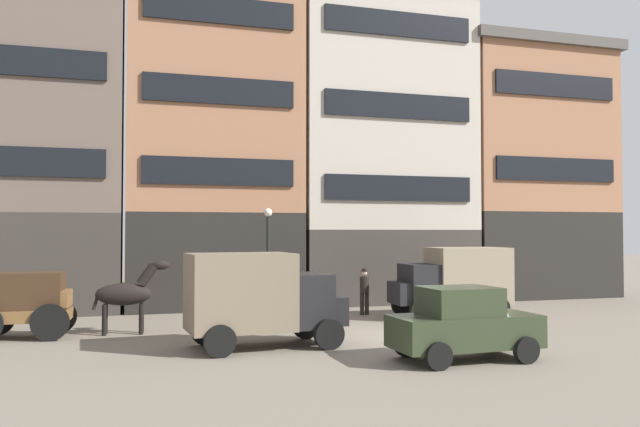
# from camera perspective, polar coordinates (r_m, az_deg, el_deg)

# --- Properties ---
(ground_plane) EXTENTS (120.00, 120.00, 0.00)m
(ground_plane) POSITION_cam_1_polar(r_m,az_deg,el_deg) (20.01, 6.81, -10.87)
(ground_plane) COLOR slate
(building_far_left) EXTENTS (7.58, 5.52, 15.67)m
(building_far_left) POSITION_cam_1_polar(r_m,az_deg,el_deg) (28.73, -24.43, 7.85)
(building_far_left) COLOR #38332D
(building_far_left) RESTS_ON ground_plane
(building_center_left) EXTENTS (7.74, 5.52, 17.60)m
(building_center_left) POSITION_cam_1_polar(r_m,az_deg,el_deg) (28.83, -9.64, 9.65)
(building_center_left) COLOR black
(building_center_left) RESTS_ON ground_plane
(building_center_right) EXTENTS (8.64, 5.52, 14.68)m
(building_center_right) POSITION_cam_1_polar(r_m,az_deg,el_deg) (30.52, 5.21, 6.21)
(building_center_right) COLOR #38332D
(building_center_right) RESTS_ON ground_plane
(building_far_right) EXTENTS (8.19, 5.52, 12.69)m
(building_far_right) POSITION_cam_1_polar(r_m,az_deg,el_deg) (34.21, 17.89, 3.76)
(building_far_right) COLOR black
(building_far_right) RESTS_ON ground_plane
(cargo_wagon) EXTENTS (2.99, 1.69, 1.98)m
(cargo_wagon) POSITION_cam_1_polar(r_m,az_deg,el_deg) (21.22, -25.02, -7.08)
(cargo_wagon) COLOR brown
(cargo_wagon) RESTS_ON ground_plane
(draft_horse) EXTENTS (2.35, 0.71, 2.30)m
(draft_horse) POSITION_cam_1_polar(r_m,az_deg,el_deg) (20.98, -16.96, -6.89)
(draft_horse) COLOR black
(draft_horse) RESTS_ON ground_plane
(delivery_truck_near) EXTENTS (4.46, 2.40, 2.62)m
(delivery_truck_near) POSITION_cam_1_polar(r_m,az_deg,el_deg) (17.78, -5.36, -7.41)
(delivery_truck_near) COLOR black
(delivery_truck_near) RESTS_ON ground_plane
(delivery_truck_far) EXTENTS (4.44, 2.34, 2.62)m
(delivery_truck_far) POSITION_cam_1_polar(r_m,az_deg,el_deg) (24.33, 11.88, -5.83)
(delivery_truck_far) COLOR black
(delivery_truck_far) RESTS_ON ground_plane
(sedan_dark) EXTENTS (3.75, 1.96, 1.83)m
(sedan_dark) POSITION_cam_1_polar(r_m,az_deg,el_deg) (16.46, 12.76, -9.63)
(sedan_dark) COLOR #2D3823
(sedan_dark) RESTS_ON ground_plane
(pedestrian_officer) EXTENTS (0.47, 0.47, 1.79)m
(pedestrian_officer) POSITION_cam_1_polar(r_m,az_deg,el_deg) (24.75, 4.01, -6.82)
(pedestrian_officer) COLOR black
(pedestrian_officer) RESTS_ON ground_plane
(streetlamp_curbside) EXTENTS (0.32, 0.32, 4.12)m
(streetlamp_curbside) POSITION_cam_1_polar(r_m,az_deg,el_deg) (24.54, -4.70, -2.91)
(streetlamp_curbside) COLOR black
(streetlamp_curbside) RESTS_ON ground_plane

